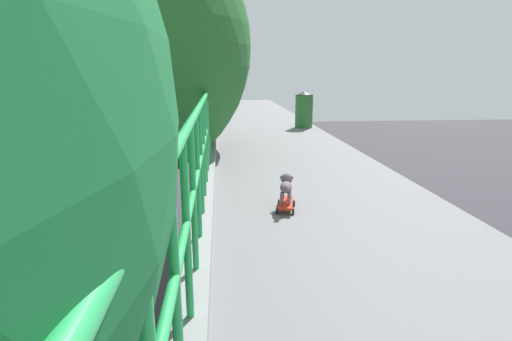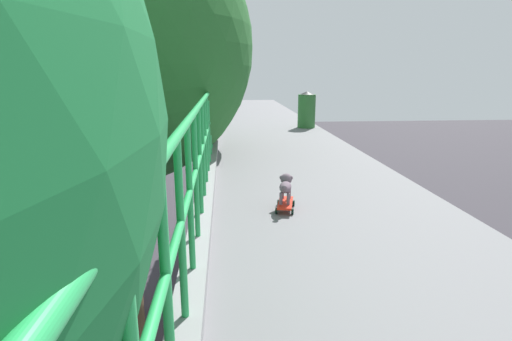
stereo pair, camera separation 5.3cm
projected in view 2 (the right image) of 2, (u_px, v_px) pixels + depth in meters
car_red_taxi_fifth at (88, 335)px, 11.03m from camera, size 1.96×3.81×1.43m
city_bus at (95, 175)px, 23.07m from camera, size 2.48×11.98×3.38m
roadside_tree_mid at (108, 51)px, 7.13m from camera, size 5.26×5.26×10.79m
toy_skateboard at (285, 204)px, 4.37m from camera, size 0.27×0.45×0.09m
small_dog at (286, 185)px, 4.37m from camera, size 0.19×0.38×0.29m
litter_bin at (307, 109)px, 10.64m from camera, size 0.48×0.48×0.97m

